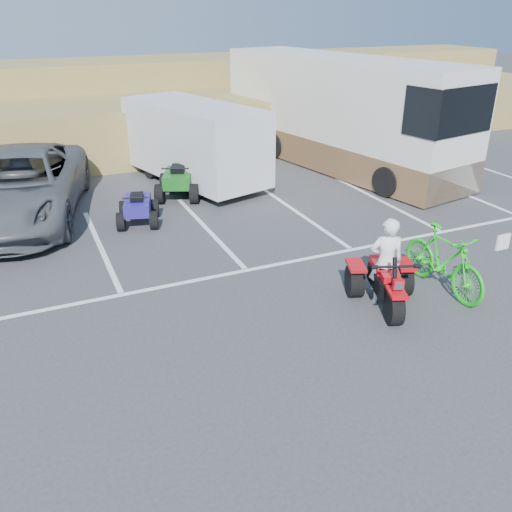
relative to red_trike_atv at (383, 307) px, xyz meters
name	(u,v)px	position (x,y,z in m)	size (l,w,h in m)	color
ground	(298,325)	(-1.79, 0.09, 0.00)	(100.00, 100.00, 0.00)	#37373A
parking_stripes	(253,237)	(-0.93, 4.15, 0.00)	(28.00, 5.16, 0.01)	white
grass_embankment	(121,108)	(-1.79, 15.57, 1.42)	(40.00, 8.50, 3.10)	olive
red_trike_atv	(383,307)	(0.00, 0.00, 0.00)	(1.27, 1.70, 1.10)	red
rider	(386,262)	(0.05, 0.14, 0.87)	(0.64, 0.42, 1.75)	white
green_dirt_bike	(444,260)	(1.43, 0.10, 0.66)	(0.62, 2.20, 1.32)	#14BF19
grey_pickup	(18,186)	(-6.05, 7.83, 0.90)	(3.00, 6.50, 1.81)	#4F5358
cargo_trailer	(194,141)	(-0.79, 9.08, 1.34)	(3.50, 5.71, 2.49)	silver
rv_motorhome	(339,120)	(4.51, 9.11, 1.58)	(4.42, 10.39, 3.63)	silver
quad_atv_blue	(139,223)	(-3.29, 6.21, 0.00)	(1.03, 1.37, 0.90)	navy
quad_atv_green	(180,197)	(-1.71, 7.83, 0.00)	(1.24, 1.66, 1.09)	#166019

